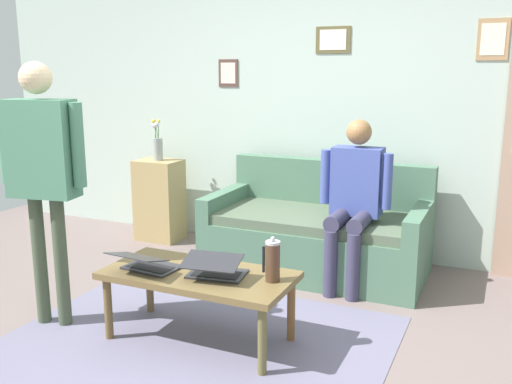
{
  "coord_description": "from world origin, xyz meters",
  "views": [
    {
      "loc": [
        -1.57,
        2.7,
        1.65
      ],
      "look_at": [
        0.04,
        -0.85,
        0.8
      ],
      "focal_mm": 39.77,
      "sensor_mm": 36.0,
      "label": 1
    }
  ],
  "objects_px": {
    "couch": "(318,234)",
    "laptop_left": "(147,264)",
    "person_standing": "(42,161)",
    "flower_vase": "(157,144)",
    "side_shelf": "(160,200)",
    "person_seated": "(354,194)",
    "coffee_table": "(199,280)",
    "french_press": "(273,261)",
    "laptop_center": "(215,270)"
  },
  "relations": [
    {
      "from": "couch",
      "to": "laptop_left",
      "type": "distance_m",
      "value": 1.71
    },
    {
      "from": "couch",
      "to": "laptop_left",
      "type": "height_order",
      "value": "couch"
    },
    {
      "from": "person_standing",
      "to": "flower_vase",
      "type": "bearing_deg",
      "value": -77.29
    },
    {
      "from": "couch",
      "to": "flower_vase",
      "type": "distance_m",
      "value": 1.81
    },
    {
      "from": "laptop_left",
      "to": "side_shelf",
      "type": "distance_m",
      "value": 2.13
    },
    {
      "from": "laptop_left",
      "to": "person_seated",
      "type": "distance_m",
      "value": 1.67
    },
    {
      "from": "coffee_table",
      "to": "side_shelf",
      "type": "distance_m",
      "value": 2.21
    },
    {
      "from": "flower_vase",
      "to": "coffee_table",
      "type": "bearing_deg",
      "value": 129.93
    },
    {
      "from": "couch",
      "to": "french_press",
      "type": "relative_size",
      "value": 6.52
    },
    {
      "from": "couch",
      "to": "person_standing",
      "type": "height_order",
      "value": "person_standing"
    },
    {
      "from": "laptop_left",
      "to": "person_seated",
      "type": "bearing_deg",
      "value": -123.64
    },
    {
      "from": "person_seated",
      "to": "couch",
      "type": "bearing_deg",
      "value": -32.88
    },
    {
      "from": "coffee_table",
      "to": "flower_vase",
      "type": "xyz_separation_m",
      "value": [
        1.42,
        -1.7,
        0.55
      ]
    },
    {
      "from": "laptop_center",
      "to": "flower_vase",
      "type": "bearing_deg",
      "value": -48.02
    },
    {
      "from": "person_standing",
      "to": "couch",
      "type": "bearing_deg",
      "value": -126.77
    },
    {
      "from": "laptop_center",
      "to": "person_standing",
      "type": "height_order",
      "value": "person_standing"
    },
    {
      "from": "couch",
      "to": "person_standing",
      "type": "distance_m",
      "value": 2.25
    },
    {
      "from": "side_shelf",
      "to": "laptop_left",
      "type": "bearing_deg",
      "value": 121.8
    },
    {
      "from": "couch",
      "to": "laptop_left",
      "type": "xyz_separation_m",
      "value": [
        0.57,
        1.61,
        0.18
      ]
    },
    {
      "from": "laptop_left",
      "to": "french_press",
      "type": "height_order",
      "value": "french_press"
    },
    {
      "from": "coffee_table",
      "to": "french_press",
      "type": "xyz_separation_m",
      "value": [
        -0.47,
        -0.05,
        0.17
      ]
    },
    {
      "from": "couch",
      "to": "laptop_center",
      "type": "xyz_separation_m",
      "value": [
        0.14,
        1.53,
        0.18
      ]
    },
    {
      "from": "french_press",
      "to": "flower_vase",
      "type": "bearing_deg",
      "value": -41.12
    },
    {
      "from": "french_press",
      "to": "person_standing",
      "type": "distance_m",
      "value": 1.57
    },
    {
      "from": "flower_vase",
      "to": "person_standing",
      "type": "height_order",
      "value": "person_standing"
    },
    {
      "from": "side_shelf",
      "to": "person_standing",
      "type": "xyz_separation_m",
      "value": [
        -0.42,
        1.89,
        0.69
      ]
    },
    {
      "from": "french_press",
      "to": "person_seated",
      "type": "xyz_separation_m",
      "value": [
        -0.15,
        -1.22,
        0.16
      ]
    },
    {
      "from": "side_shelf",
      "to": "flower_vase",
      "type": "xyz_separation_m",
      "value": [
        0.0,
        0.0,
        0.55
      ]
    },
    {
      "from": "laptop_center",
      "to": "person_standing",
      "type": "xyz_separation_m",
      "value": [
        1.13,
        0.16,
        0.6
      ]
    },
    {
      "from": "laptop_left",
      "to": "coffee_table",
      "type": "bearing_deg",
      "value": -160.56
    },
    {
      "from": "french_press",
      "to": "person_seated",
      "type": "distance_m",
      "value": 1.24
    },
    {
      "from": "person_seated",
      "to": "flower_vase",
      "type": "bearing_deg",
      "value": -11.75
    },
    {
      "from": "french_press",
      "to": "side_shelf",
      "type": "distance_m",
      "value": 2.51
    },
    {
      "from": "laptop_center",
      "to": "side_shelf",
      "type": "distance_m",
      "value": 2.32
    },
    {
      "from": "couch",
      "to": "coffee_table",
      "type": "relative_size",
      "value": 1.52
    },
    {
      "from": "laptop_left",
      "to": "laptop_center",
      "type": "bearing_deg",
      "value": -169.74
    },
    {
      "from": "couch",
      "to": "laptop_center",
      "type": "distance_m",
      "value": 1.54
    },
    {
      "from": "laptop_center",
      "to": "person_standing",
      "type": "relative_size",
      "value": 0.22
    },
    {
      "from": "person_standing",
      "to": "coffee_table",
      "type": "bearing_deg",
      "value": -169.2
    },
    {
      "from": "coffee_table",
      "to": "laptop_left",
      "type": "relative_size",
      "value": 3.03
    },
    {
      "from": "french_press",
      "to": "person_standing",
      "type": "height_order",
      "value": "person_standing"
    },
    {
      "from": "side_shelf",
      "to": "person_standing",
      "type": "relative_size",
      "value": 0.46
    },
    {
      "from": "couch",
      "to": "flower_vase",
      "type": "bearing_deg",
      "value": -6.67
    },
    {
      "from": "coffee_table",
      "to": "laptop_left",
      "type": "distance_m",
      "value": 0.33
    },
    {
      "from": "laptop_center",
      "to": "person_seated",
      "type": "relative_size",
      "value": 0.3
    },
    {
      "from": "french_press",
      "to": "person_seated",
      "type": "relative_size",
      "value": 0.21
    },
    {
      "from": "side_shelf",
      "to": "person_standing",
      "type": "bearing_deg",
      "value": 102.64
    },
    {
      "from": "couch",
      "to": "person_seated",
      "type": "xyz_separation_m",
      "value": [
        -0.35,
        0.23,
        0.42
      ]
    },
    {
      "from": "french_press",
      "to": "person_standing",
      "type": "xyz_separation_m",
      "value": [
        1.46,
        0.24,
        0.52
      ]
    },
    {
      "from": "coffee_table",
      "to": "french_press",
      "type": "relative_size",
      "value": 4.29
    }
  ]
}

